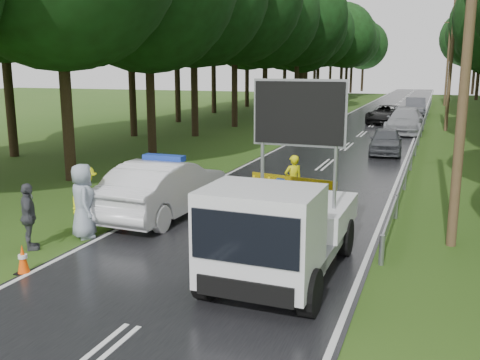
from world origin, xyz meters
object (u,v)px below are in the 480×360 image
at_px(work_truck, 280,229).
at_px(queue_car_third, 386,114).
at_px(queue_car_first, 386,141).
at_px(queue_car_second, 405,121).
at_px(police_sedan, 165,188).
at_px(civilian, 281,212).
at_px(officer, 293,181).
at_px(queue_car_fourth, 415,107).
at_px(barrier, 293,186).

xyz_separation_m(work_truck, queue_car_third, (-0.97, 33.22, -0.39)).
xyz_separation_m(queue_car_first, queue_car_second, (0.36, 9.42, 0.15)).
bearing_deg(police_sedan, queue_car_third, -94.88).
distance_m(police_sedan, queue_car_second, 24.33).
bearing_deg(civilian, officer, 92.10).
distance_m(queue_car_second, queue_car_fourth, 14.33).
bearing_deg(barrier, police_sedan, -145.29).
bearing_deg(officer, queue_car_third, -130.72).
height_order(civilian, queue_car_fourth, civilian).
relative_size(work_truck, queue_car_fourth, 1.05).
relative_size(police_sedan, civilian, 3.02).
bearing_deg(queue_car_second, queue_car_fourth, 91.84).
bearing_deg(queue_car_second, queue_car_third, 108.54).
relative_size(police_sedan, barrier, 1.88).
distance_m(work_truck, barrier, 5.18).
relative_size(barrier, officer, 1.66).
relative_size(civilian, queue_car_third, 0.33).
distance_m(officer, civilian, 3.99).
relative_size(civilian, queue_car_fourth, 0.35).
bearing_deg(queue_car_third, police_sedan, -89.28).
relative_size(work_truck, queue_car_first, 1.30).
bearing_deg(officer, queue_car_second, -135.76).
xyz_separation_m(civilian, queue_car_second, (1.40, 25.14, -0.04)).
distance_m(queue_car_first, queue_car_second, 9.42).
bearing_deg(officer, queue_car_first, -138.57).
bearing_deg(queue_car_fourth, barrier, -96.71).
height_order(work_truck, queue_car_second, work_truck).
bearing_deg(officer, civilian, 60.56).
distance_m(work_truck, queue_car_second, 27.24).
xyz_separation_m(officer, queue_car_second, (2.13, 21.22, -0.01)).
bearing_deg(civilian, queue_car_second, 78.33).
bearing_deg(queue_car_first, police_sedan, -113.43).
bearing_deg(barrier, work_truck, -67.53).
xyz_separation_m(civilian, queue_car_fourth, (1.40, 39.47, -0.05)).
bearing_deg(work_truck, civilian, 106.31).
height_order(work_truck, civilian, work_truck).
relative_size(civilian, queue_car_first, 0.43).
bearing_deg(work_truck, queue_car_second, 89.16).
xyz_separation_m(work_truck, officer, (-1.31, 6.00, -0.28)).
height_order(police_sedan, queue_car_third, police_sedan).
bearing_deg(queue_car_fourth, officer, -97.17).
bearing_deg(officer, police_sedan, -2.50).
xyz_separation_m(barrier, queue_car_first, (1.54, 12.74, -0.20)).
bearing_deg(queue_car_fourth, work_truck, -94.88).
xyz_separation_m(queue_car_first, queue_car_third, (-1.44, 15.42, 0.04)).
distance_m(queue_car_first, queue_car_third, 15.48).
bearing_deg(queue_car_third, queue_car_first, -77.04).
distance_m(civilian, queue_car_first, 15.76).
height_order(queue_car_third, queue_car_fourth, queue_car_fourth).
distance_m(barrier, queue_car_first, 12.83).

